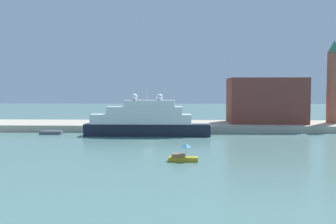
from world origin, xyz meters
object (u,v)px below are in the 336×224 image
at_px(small_motorboat, 183,156).
at_px(work_barge, 51,133).
at_px(person_figure, 125,120).
at_px(large_yacht, 145,122).
at_px(mooring_bollard, 148,124).
at_px(harbor_building, 266,100).
at_px(bell_tower, 334,79).
at_px(parked_car, 112,121).

bearing_deg(small_motorboat, work_barge, 132.45).
bearing_deg(person_figure, large_yacht, -64.35).
height_order(person_figure, mooring_bollard, person_figure).
bearing_deg(harbor_building, work_barge, -164.51).
bearing_deg(harbor_building, small_motorboat, -114.44).
height_order(large_yacht, person_figure, large_yacht).
bearing_deg(small_motorboat, mooring_bollard, 102.14).
height_order(large_yacht, bell_tower, bell_tower).
distance_m(work_barge, parked_car, 16.78).
bearing_deg(bell_tower, harbor_building, 179.45).
relative_size(work_barge, harbor_building, 0.26).
height_order(large_yacht, work_barge, large_yacht).
xyz_separation_m(work_barge, harbor_building, (52.05, 14.42, 7.07)).
relative_size(parked_car, mooring_bollard, 5.87).
bearing_deg(parked_car, work_barge, -136.71).
bearing_deg(large_yacht, parked_car, 125.51).
distance_m(large_yacht, bell_tower, 51.16).
height_order(parked_car, mooring_bollard, parked_car).
relative_size(bell_tower, mooring_bollard, 27.27).
bearing_deg(harbor_building, bell_tower, -0.55).
height_order(small_motorboat, mooring_bollard, small_motorboat).
bearing_deg(work_barge, bell_tower, 11.62).
distance_m(parked_car, person_figure, 3.47).
height_order(small_motorboat, harbor_building, harbor_building).
relative_size(large_yacht, harbor_building, 1.45).
relative_size(harbor_building, bell_tower, 0.90).
bearing_deg(person_figure, work_barge, -144.76).
bearing_deg(work_barge, mooring_bollard, 13.84).
distance_m(bell_tower, parked_car, 58.31).
distance_m(parked_car, mooring_bollard, 11.61).
bearing_deg(large_yacht, small_motorboat, -74.79).
relative_size(work_barge, bell_tower, 0.23).
relative_size(large_yacht, small_motorboat, 6.56).
relative_size(harbor_building, person_figure, 12.27).
xyz_separation_m(person_figure, mooring_bollard, (6.50, -5.56, -0.33)).
height_order(small_motorboat, person_figure, person_figure).
xyz_separation_m(bell_tower, parked_car, (-57.22, -2.82, -10.87)).
relative_size(parked_car, person_figure, 2.92).
distance_m(small_motorboat, work_barge, 45.03).
bearing_deg(harbor_building, parked_car, -175.72).
xyz_separation_m(harbor_building, bell_tower, (17.31, -0.16, 5.67)).
bearing_deg(parked_car, harbor_building, 4.28).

